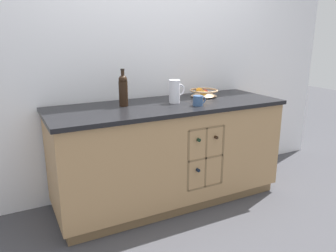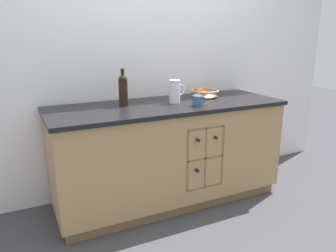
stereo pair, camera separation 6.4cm
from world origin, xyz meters
name	(u,v)px [view 1 (the left image)]	position (x,y,z in m)	size (l,w,h in m)	color
ground_plane	(168,198)	(0.00, 0.00, 0.00)	(14.00, 14.00, 0.00)	#424247
back_wall	(148,58)	(0.00, 0.42, 1.27)	(4.43, 0.06, 2.55)	white
kitchen_island	(168,152)	(0.00, 0.00, 0.46)	(2.07, 0.74, 0.91)	brown
fruit_bowl	(204,92)	(0.46, 0.14, 0.96)	(0.27, 0.27, 0.08)	tan
white_pitcher	(175,91)	(0.07, 0.01, 1.02)	(0.15, 0.10, 0.20)	white
ceramic_mug	(198,101)	(0.19, -0.18, 0.96)	(0.12, 0.09, 0.09)	#385684
standing_wine_bottle	(123,90)	(-0.37, 0.09, 1.05)	(0.08, 0.08, 0.31)	black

